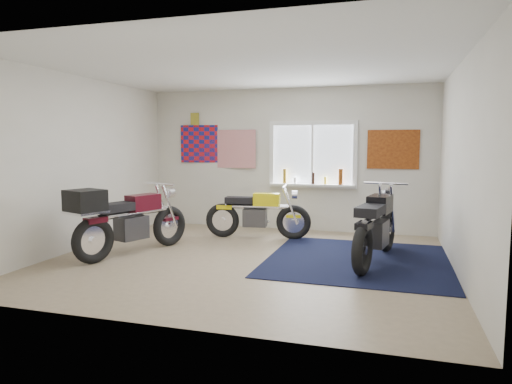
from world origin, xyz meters
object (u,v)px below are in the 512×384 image
(yellow_triumph, at_px, (257,215))
(maroon_tourer, at_px, (125,219))
(navy_rug, at_px, (357,260))
(black_chrome_bike, at_px, (376,228))

(yellow_triumph, distance_m, maroon_tourer, 2.34)
(yellow_triumph, height_order, maroon_tourer, maroon_tourer)
(maroon_tourer, bearing_deg, navy_rug, -57.72)
(black_chrome_bike, xyz_separation_m, maroon_tourer, (-3.56, -0.67, 0.06))
(yellow_triumph, xyz_separation_m, maroon_tourer, (-1.51, -1.78, 0.13))
(yellow_triumph, xyz_separation_m, black_chrome_bike, (2.05, -1.11, 0.06))
(yellow_triumph, relative_size, black_chrome_bike, 0.88)
(navy_rug, xyz_separation_m, yellow_triumph, (-1.80, 1.09, 0.41))
(yellow_triumph, height_order, black_chrome_bike, black_chrome_bike)
(black_chrome_bike, relative_size, maroon_tourer, 1.05)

